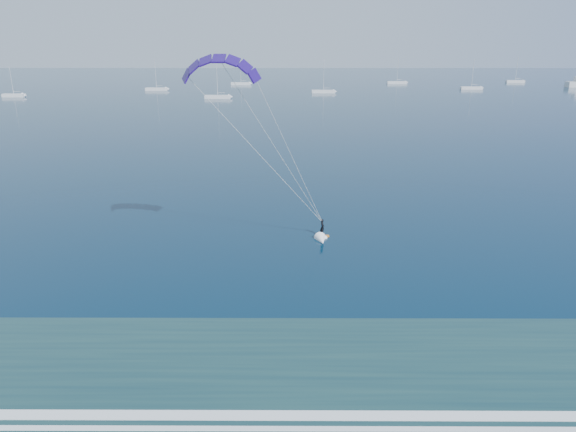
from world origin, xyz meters
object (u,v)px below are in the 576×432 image
(sailboat_7, at_px, (515,81))
(sailboat_8, at_px, (218,97))
(sailboat_4, at_px, (397,82))
(sailboat_3, at_px, (323,91))
(kitesurfer_rig, at_px, (277,151))
(sailboat_0, at_px, (14,95))
(sailboat_2, at_px, (241,83))
(sailboat_1, at_px, (157,89))
(sailboat_5, at_px, (471,88))

(sailboat_7, relative_size, sailboat_8, 0.96)
(sailboat_4, distance_m, sailboat_8, 109.45)
(sailboat_3, relative_size, sailboat_8, 0.95)
(kitesurfer_rig, bearing_deg, sailboat_8, 99.75)
(sailboat_0, xyz_separation_m, sailboat_8, (74.28, -5.21, 0.02))
(sailboat_2, bearing_deg, sailboat_7, 6.91)
(sailboat_0, bearing_deg, sailboat_7, 20.57)
(sailboat_0, height_order, sailboat_3, sailboat_3)
(sailboat_1, relative_size, sailboat_4, 0.97)
(sailboat_1, xyz_separation_m, sailboat_2, (31.81, 34.19, -0.00))
(kitesurfer_rig, relative_size, sailboat_3, 1.41)
(sailboat_2, xyz_separation_m, sailboat_3, (36.59, -45.89, 0.00))
(sailboat_1, height_order, sailboat_8, sailboat_8)
(sailboat_4, bearing_deg, sailboat_3, -126.17)
(sailboat_4, bearing_deg, sailboat_1, -158.58)
(sailboat_1, relative_size, sailboat_2, 1.00)
(sailboat_3, bearing_deg, sailboat_2, 128.57)
(sailboat_5, bearing_deg, sailboat_3, -164.07)
(kitesurfer_rig, bearing_deg, sailboat_5, 66.82)
(kitesurfer_rig, distance_m, sailboat_8, 143.78)
(sailboat_3, distance_m, sailboat_8, 44.71)
(kitesurfer_rig, height_order, sailboat_7, kitesurfer_rig)
(sailboat_2, xyz_separation_m, sailboat_8, (-1.82, -68.77, 0.01))
(sailboat_2, relative_size, sailboat_3, 1.00)
(kitesurfer_rig, height_order, sailboat_0, kitesurfer_rig)
(kitesurfer_rig, xyz_separation_m, sailboat_7, (115.30, 226.94, -8.32))
(sailboat_1, distance_m, sailboat_4, 115.88)
(kitesurfer_rig, height_order, sailboat_5, kitesurfer_rig)
(sailboat_5, distance_m, sailboat_8, 110.46)
(sailboat_7, bearing_deg, sailboat_1, -163.30)
(sailboat_0, xyz_separation_m, sailboat_2, (76.10, 63.55, 0.01))
(sailboat_5, bearing_deg, sailboat_0, -168.50)
(sailboat_3, distance_m, sailboat_5, 66.65)
(sailboat_4, bearing_deg, sailboat_7, 7.91)
(sailboat_4, relative_size, sailboat_7, 1.01)
(sailboat_3, xyz_separation_m, sailboat_5, (64.09, 18.29, -0.00))
(sailboat_1, xyz_separation_m, sailboat_7, (169.58, 50.89, 0.00))
(sailboat_2, bearing_deg, sailboat_3, -51.43)
(sailboat_1, distance_m, sailboat_2, 46.70)
(sailboat_1, height_order, sailboat_5, sailboat_1)
(sailboat_3, height_order, sailboat_7, sailboat_7)
(kitesurfer_rig, distance_m, sailboat_3, 165.16)
(sailboat_2, distance_m, sailboat_3, 58.69)
(sailboat_1, bearing_deg, sailboat_2, 47.06)
(sailboat_4, relative_size, sailboat_8, 0.97)
(sailboat_7, bearing_deg, sailboat_8, -148.52)
(kitesurfer_rig, distance_m, sailboat_7, 254.69)
(kitesurfer_rig, bearing_deg, sailboat_4, 76.21)
(sailboat_7, height_order, sailboat_8, sailboat_8)
(sailboat_1, distance_m, sailboat_3, 69.39)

